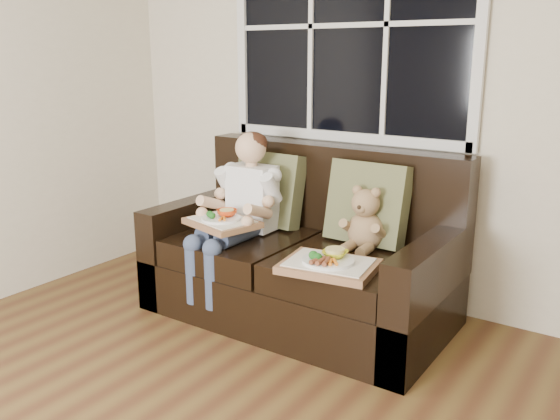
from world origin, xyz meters
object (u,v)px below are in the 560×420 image
Objects in this scene: teddy_bear at (365,223)px; tray_left at (222,221)px; child at (242,201)px; tray_right at (329,264)px; loveseat at (305,262)px.

teddy_bear is 0.81× the size of tray_left.
teddy_bear is at bearing 13.17° from child.
tray_left is (-0.00, -0.17, -0.08)m from child.
tray_right is (0.01, -0.40, -0.11)m from teddy_bear.
child is 2.53× the size of teddy_bear.
tray_right is (0.73, -0.24, -0.17)m from child.
loveseat reaches higher than tray_left.
child is 2.04× the size of tray_left.
loveseat reaches higher than teddy_bear.
loveseat is 3.39× the size of tray_right.
tray_right is at bearing 9.69° from tray_left.
loveseat is 0.54m from tray_left.
teddy_bear is (0.36, 0.05, 0.28)m from loveseat.
tray_left is 0.90× the size of tray_right.
child is (-0.36, -0.12, 0.35)m from loveseat.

